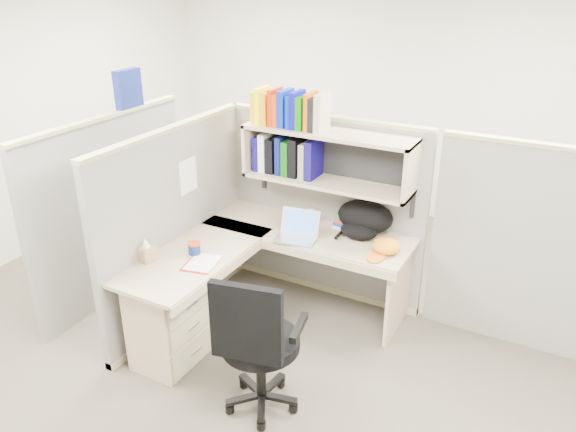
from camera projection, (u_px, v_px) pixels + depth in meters
The scene contains 14 objects.
ground at pixel (274, 340), 4.48m from camera, with size 6.00×6.00×0.00m, color #332E27.
room_shell at pixel (272, 145), 3.82m from camera, with size 6.00×6.00×6.00m.
cubicle at pixel (262, 208), 4.63m from camera, with size 3.79×1.84×1.95m.
desk at pixel (209, 297), 4.25m from camera, with size 1.74×1.75×0.73m.
laptop at pixel (296, 227), 4.44m from camera, with size 0.32×0.32×0.23m, color silver, non-canonical shape.
backpack at pixel (362, 219), 4.52m from camera, with size 0.46×0.36×0.27m, color black, non-canonical shape.
orange_cap at pixel (386, 246), 4.26m from camera, with size 0.21×0.25×0.12m, color orange, non-canonical shape.
snack_canister at pixel (194, 248), 4.25m from camera, with size 0.10×0.10×0.10m.
tissue_box at pixel (146, 250), 4.14m from camera, with size 0.11×0.11×0.18m, color #9F7F5A, non-canonical shape.
mouse at pixel (310, 234), 4.55m from camera, with size 0.09×0.06×0.03m, color #92B2D0.
paper_cup at pixel (310, 216), 4.78m from camera, with size 0.08×0.08×0.11m, color silver.
book_stack at pixel (349, 219), 4.71m from camera, with size 0.19×0.26×0.13m, color gray, non-canonical shape.
loose_paper at pixel (203, 262), 4.15m from camera, with size 0.21×0.28×0.00m, color white, non-canonical shape.
task_chair at pixel (258, 365), 3.62m from camera, with size 0.60×0.56×1.08m.
Camera 1 is at (1.85, -3.19, 2.74)m, focal length 35.00 mm.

